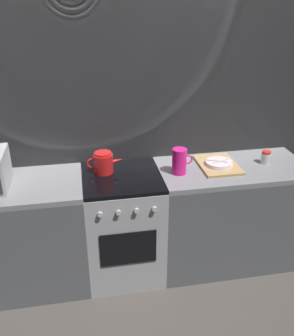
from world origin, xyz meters
The scene contains 9 objects.
ground_plane centered at (0.00, 0.00, 0.00)m, with size 8.00×8.00×0.00m, color #47423D.
back_wall centered at (0.00, 0.32, 1.20)m, with size 3.60×0.05×2.40m.
counter_left centered at (-0.90, 0.00, 0.45)m, with size 1.20×0.60×0.90m.
stove_unit centered at (0.00, 0.00, 0.45)m, with size 0.60×0.63×0.90m.
counter_right centered at (0.90, 0.00, 0.45)m, with size 1.20×0.60×0.90m.
kettle centered at (-0.13, 0.09, 0.98)m, with size 0.28×0.15×0.17m.
pitcher centered at (0.44, -0.03, 1.00)m, with size 0.16×0.11×0.20m.
dish_pile centered at (0.78, 0.03, 0.92)m, with size 0.30×0.40×0.06m.
spice_jar centered at (1.18, 0.02, 0.95)m, with size 0.08×0.08×0.10m.
Camera 1 is at (-0.27, -2.52, 2.20)m, focal length 40.10 mm.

